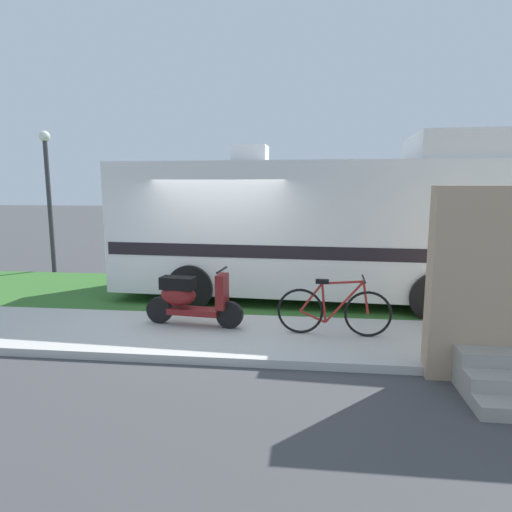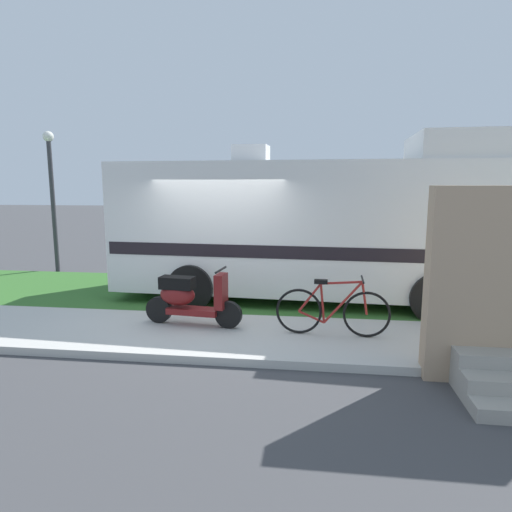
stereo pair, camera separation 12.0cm
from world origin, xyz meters
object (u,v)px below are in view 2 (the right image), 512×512
(scooter, at_px, (189,298))
(street_lamp_post, at_px, (52,187))
(bicycle, at_px, (332,310))
(bottle_green, at_px, (459,327))
(pickup_truck_near, at_px, (393,233))
(motorhome_rv, at_px, (312,225))

(scooter, bearing_deg, street_lamp_post, 138.48)
(bicycle, xyz_separation_m, bottle_green, (1.95, 0.33, -0.28))
(pickup_truck_near, relative_size, bottle_green, 21.16)
(motorhome_rv, distance_m, scooter, 3.18)
(bicycle, xyz_separation_m, pickup_truck_near, (2.01, 6.81, 0.48))
(bicycle, height_order, bottle_green, bicycle)
(motorhome_rv, xyz_separation_m, scooter, (-1.96, -2.29, -1.01))
(bicycle, distance_m, bottle_green, 2.00)
(bicycle, height_order, pickup_truck_near, pickup_truck_near)
(motorhome_rv, bearing_deg, street_lamp_post, 162.66)
(motorhome_rv, xyz_separation_m, street_lamp_post, (-7.02, 2.19, 0.76))
(scooter, distance_m, pickup_truck_near, 7.90)
(scooter, relative_size, pickup_truck_near, 0.30)
(street_lamp_post, bearing_deg, bicycle, -32.53)
(bottle_green, bearing_deg, street_lamp_post, 154.88)
(bicycle, relative_size, pickup_truck_near, 0.31)
(scooter, relative_size, bicycle, 0.96)
(motorhome_rv, bearing_deg, pickup_truck_near, 61.24)
(scooter, distance_m, bicycle, 2.32)
(bicycle, xyz_separation_m, street_lamp_post, (-7.37, 4.70, 1.83))
(motorhome_rv, relative_size, street_lamp_post, 2.03)
(motorhome_rv, height_order, pickup_truck_near, motorhome_rv)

